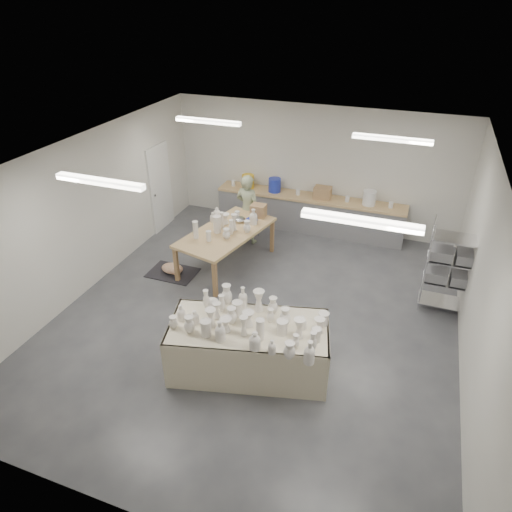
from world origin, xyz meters
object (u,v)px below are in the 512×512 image
at_px(drying_table, 249,345).
at_px(potter, 248,209).
at_px(work_table, 230,229).
at_px(red_stool, 252,224).

height_order(drying_table, potter, potter).
xyz_separation_m(drying_table, work_table, (-1.52, 2.88, 0.38)).
bearing_deg(potter, red_stool, -79.30).
height_order(work_table, red_stool, work_table).
distance_m(work_table, potter, 1.08).
height_order(drying_table, work_table, drying_table).
bearing_deg(potter, drying_table, 121.88).
relative_size(drying_table, potter, 1.58).
bearing_deg(red_stool, drying_table, -70.06).
distance_m(work_table, red_stool, 1.45).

